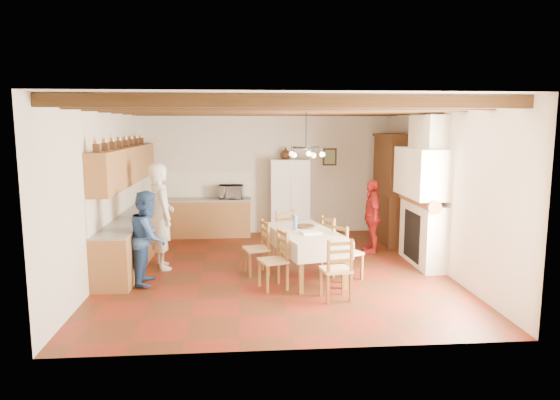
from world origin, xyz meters
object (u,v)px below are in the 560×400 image
object	(u,v)px
chair_left_far	(256,248)
person_man	(161,216)
dining_table	(305,236)
microwave	(231,192)
chair_right_far	(335,241)
hutch	(392,189)
person_woman_blue	(148,237)
refrigerator	(289,197)
person_woman_red	(372,216)
chair_end_far	(289,236)
chair_left_near	(273,260)
chair_end_near	(336,268)
chair_right_near	(348,251)

from	to	relation	value
chair_left_far	person_man	distance (m)	1.86
dining_table	microwave	distance (m)	3.62
chair_right_far	person_man	bearing A→B (deg)	60.40
chair_right_far	hutch	bearing A→B (deg)	-68.15
dining_table	person_woman_blue	world-z (taller)	person_woman_blue
refrigerator	person_woman_blue	xyz separation A→B (m)	(-2.71, -3.61, -0.13)
person_woman_blue	refrigerator	bearing A→B (deg)	-36.26
hutch	person_woman_red	size ratio (longest dim) A/B	1.59
person_woman_red	chair_end_far	bearing A→B (deg)	-69.96
refrigerator	person_woman_red	bearing A→B (deg)	-50.94
person_man	chair_left_near	bearing A→B (deg)	-144.90
dining_table	person_woman_blue	size ratio (longest dim) A/B	1.30
chair_end_near	microwave	xyz separation A→B (m)	(-1.64, 4.53, 0.58)
chair_end_near	person_woman_blue	distance (m)	3.15
refrigerator	person_woman_blue	world-z (taller)	refrigerator
person_man	person_woman_blue	distance (m)	0.90
chair_left_near	person_man	bearing A→B (deg)	-142.71
dining_table	person_woman_blue	distance (m)	2.65
hutch	person_man	xyz separation A→B (m)	(-4.82, -1.70, -0.24)
person_woman_red	chair_left_far	bearing A→B (deg)	-54.91
chair_left_near	person_woman_red	bearing A→B (deg)	115.60
person_woman_red	chair_right_near	bearing A→B (deg)	-20.62
hutch	chair_right_near	size ratio (longest dim) A/B	2.53
dining_table	microwave	world-z (taller)	microwave
refrigerator	chair_right_near	distance (m)	3.73
chair_right_near	microwave	distance (m)	4.13
chair_end_far	person_woman_red	size ratio (longest dim) A/B	0.63
hutch	person_man	world-z (taller)	hutch
chair_left_far	chair_end_far	world-z (taller)	same
chair_left_near	chair_end_near	xyz separation A→B (m)	(0.92, -0.57, 0.00)
hutch	chair_left_near	xyz separation A→B (m)	(-2.87, -3.02, -0.73)
chair_end_near	person_man	bearing A→B (deg)	-41.96
person_woman_blue	microwave	world-z (taller)	person_woman_blue
person_man	person_woman_red	xyz separation A→B (m)	(4.14, 0.80, -0.21)
chair_left_far	person_man	xyz separation A→B (m)	(-1.71, 0.53, 0.49)
person_woman_red	hutch	bearing A→B (deg)	149.21
person_woman_blue	hutch	bearing A→B (deg)	-61.73
chair_left_far	person_man	size ratio (longest dim) A/B	0.49
chair_left_near	person_woman_blue	bearing A→B (deg)	-121.10
person_man	hutch	bearing A→B (deg)	-91.38
dining_table	chair_right_near	size ratio (longest dim) A/B	2.11
chair_left_far	chair_end_near	bearing A→B (deg)	25.41
person_man	person_woman_red	distance (m)	4.22
hutch	chair_end_far	distance (m)	2.88
chair_left_near	person_man	xyz separation A→B (m)	(-1.96, 1.33, 0.49)
chair_right_near	microwave	xyz separation A→B (m)	(-2.04, 3.54, 0.58)
hutch	chair_right_near	distance (m)	3.13
chair_left_far	chair_right_near	world-z (taller)	same
chair_left_far	person_woman_blue	xyz separation A→B (m)	(-1.80, -0.34, 0.30)
person_man	microwave	size ratio (longest dim) A/B	3.42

